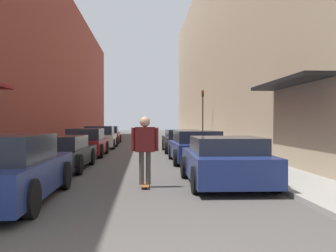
{
  "coord_description": "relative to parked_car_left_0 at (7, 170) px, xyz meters",
  "views": [
    {
      "loc": [
        0.34,
        -2.84,
        1.64
      ],
      "look_at": [
        1.24,
        11.13,
        1.5
      ],
      "focal_mm": 40.0,
      "sensor_mm": 36.0,
      "label": 1
    }
  ],
  "objects": [
    {
      "name": "parked_car_left_2",
      "position": [
        -0.03,
        10.61,
        -0.03
      ],
      "size": [
        1.87,
        4.1,
        1.34
      ],
      "color": "maroon",
      "rests_on": "ground"
    },
    {
      "name": "building_row_right",
      "position": [
        9.76,
        20.31,
        6.41
      ],
      "size": [
        4.9,
        50.52,
        14.15
      ],
      "color": "tan",
      "rests_on": "ground"
    },
    {
      "name": "parked_car_right_1",
      "position": [
        4.89,
        7.35,
        -0.04
      ],
      "size": [
        2.04,
        4.39,
        1.3
      ],
      "color": "navy",
      "rests_on": "ground"
    },
    {
      "name": "ground",
      "position": [
        2.44,
        15.26,
        -0.67
      ],
      "size": [
        111.15,
        111.15,
        0.0
      ],
      "primitive_type": "plane",
      "color": "#4C4947"
    },
    {
      "name": "parked_car_left_4",
      "position": [
        -0.03,
        21.7,
        -0.02
      ],
      "size": [
        1.87,
        4.43,
        1.35
      ],
      "color": "maroon",
      "rests_on": "ground"
    },
    {
      "name": "parked_car_left_3",
      "position": [
        -0.02,
        16.19,
        0.0
      ],
      "size": [
        2.04,
        4.0,
        1.4
      ],
      "color": "silver",
      "rests_on": "ground"
    },
    {
      "name": "parked_car_right_0",
      "position": [
        4.9,
        1.86,
        -0.05
      ],
      "size": [
        2.06,
        3.97,
        1.26
      ],
      "color": "navy",
      "rests_on": "ground"
    },
    {
      "name": "building_row_left",
      "position": [
        -4.88,
        20.31,
        5.06
      ],
      "size": [
        4.9,
        50.52,
        11.45
      ],
      "color": "brown",
      "rests_on": "ground"
    },
    {
      "name": "parked_car_left_0",
      "position": [
        0.0,
        0.0,
        0.0
      ],
      "size": [
        1.9,
        4.47,
        1.39
      ],
      "color": "navy",
      "rests_on": "ground"
    },
    {
      "name": "traffic_light",
      "position": [
        7.02,
        19.02,
        1.79
      ],
      "size": [
        0.16,
        0.22,
        3.82
      ],
      "color": "#2D2D2D",
      "rests_on": "curb_strip_right"
    },
    {
      "name": "curb_strip_left",
      "position": [
        -1.98,
        20.31,
        -0.61
      ],
      "size": [
        1.8,
        50.52,
        0.12
      ],
      "color": "gray",
      "rests_on": "ground"
    },
    {
      "name": "parked_car_right_2",
      "position": [
        4.83,
        12.77,
        -0.06
      ],
      "size": [
        1.96,
        4.5,
        1.24
      ],
      "color": "black",
      "rests_on": "ground"
    },
    {
      "name": "curb_strip_right",
      "position": [
        6.86,
        20.31,
        -0.61
      ],
      "size": [
        1.8,
        50.52,
        0.12
      ],
      "color": "gray",
      "rests_on": "ground"
    },
    {
      "name": "skateboarder",
      "position": [
        2.8,
        1.62,
        0.43
      ],
      "size": [
        0.68,
        0.78,
        1.78
      ],
      "color": "brown",
      "rests_on": "ground"
    },
    {
      "name": "parked_car_left_1",
      "position": [
        -0.13,
        5.3,
        -0.09
      ],
      "size": [
        1.96,
        4.62,
        1.18
      ],
      "color": "black",
      "rests_on": "ground"
    }
  ]
}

